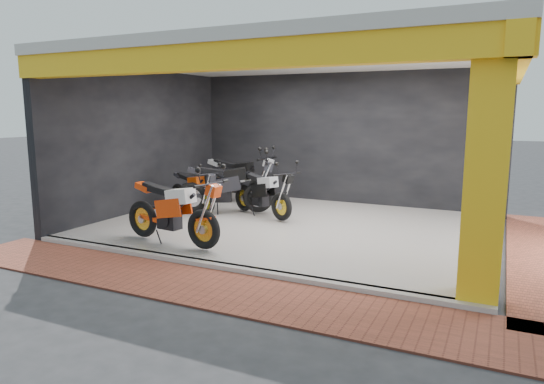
{
  "coord_description": "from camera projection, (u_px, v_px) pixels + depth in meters",
  "views": [
    {
      "loc": [
        3.93,
        -7.36,
        2.49
      ],
      "look_at": [
        -0.21,
        1.28,
        0.9
      ],
      "focal_mm": 32.0,
      "sensor_mm": 36.0,
      "label": 1
    }
  ],
  "objects": [
    {
      "name": "ground",
      "position": [
        252.0,
        253.0,
        8.63
      ],
      "size": [
        80.0,
        80.0,
        0.0
      ],
      "primitive_type": "plane",
      "color": "#2D2D30",
      "rests_on": "ground"
    },
    {
      "name": "showroom_floor",
      "position": [
        295.0,
        227.0,
        10.4
      ],
      "size": [
        8.0,
        6.0,
        0.1
      ],
      "primitive_type": "cube",
      "color": "silver",
      "rests_on": "ground"
    },
    {
      "name": "showroom_ceiling",
      "position": [
        297.0,
        56.0,
        9.82
      ],
      "size": [
        8.4,
        6.4,
        0.2
      ],
      "primitive_type": "cube",
      "color": "beige",
      "rests_on": "corner_column"
    },
    {
      "name": "back_wall",
      "position": [
        341.0,
        140.0,
        12.88
      ],
      "size": [
        8.2,
        0.2,
        3.5
      ],
      "primitive_type": "cube",
      "color": "black",
      "rests_on": "ground"
    },
    {
      "name": "left_wall",
      "position": [
        142.0,
        142.0,
        11.87
      ],
      "size": [
        0.2,
        6.2,
        3.5
      ],
      "primitive_type": "cube",
      "color": "black",
      "rests_on": "ground"
    },
    {
      "name": "corner_column",
      "position": [
        486.0,
        171.0,
        6.08
      ],
      "size": [
        0.5,
        0.5,
        3.5
      ],
      "primitive_type": "cube",
      "color": "yellow",
      "rests_on": "ground"
    },
    {
      "name": "header_beam_front",
      "position": [
        219.0,
        57.0,
        7.2
      ],
      "size": [
        8.4,
        0.3,
        0.4
      ],
      "primitive_type": "cube",
      "color": "yellow",
      "rests_on": "corner_column"
    },
    {
      "name": "header_beam_right",
      "position": [
        515.0,
        63.0,
        8.16
      ],
      "size": [
        0.3,
        6.4,
        0.4
      ],
      "primitive_type": "cube",
      "color": "yellow",
      "rests_on": "corner_column"
    },
    {
      "name": "floor_kerb",
      "position": [
        222.0,
        267.0,
        7.71
      ],
      "size": [
        8.0,
        0.2,
        0.1
      ],
      "primitive_type": "cube",
      "color": "silver",
      "rests_on": "ground"
    },
    {
      "name": "paver_front",
      "position": [
        194.0,
        284.0,
        7.03
      ],
      "size": [
        9.0,
        1.4,
        0.03
      ],
      "primitive_type": "cube",
      "color": "brown",
      "rests_on": "ground"
    },
    {
      "name": "moto_hero",
      "position": [
        203.0,
        210.0,
        8.34
      ],
      "size": [
        2.44,
        1.17,
        1.44
      ],
      "primitive_type": null,
      "rotation": [
        0.0,
        0.0,
        -0.13
      ],
      "color": "red",
      "rests_on": "showroom_floor"
    },
    {
      "name": "moto_row_a",
      "position": [
        281.0,
        193.0,
        10.57
      ],
      "size": [
        2.25,
        1.59,
        1.29
      ],
      "primitive_type": null,
      "rotation": [
        0.0,
        0.0,
        -0.43
      ],
      "color": "black",
      "rests_on": "showroom_floor"
    },
    {
      "name": "moto_row_b",
      "position": [
        258.0,
        183.0,
        11.42
      ],
      "size": [
        2.55,
        1.9,
        1.47
      ],
      "primitive_type": null,
      "rotation": [
        0.0,
        0.0,
        0.47
      ],
      "color": "black",
      "rests_on": "showroom_floor"
    },
    {
      "name": "moto_row_c",
      "position": [
        206.0,
        190.0,
        11.29
      ],
      "size": [
        2.06,
        1.39,
        1.18
      ],
      "primitive_type": null,
      "rotation": [
        0.0,
        0.0,
        -0.39
      ],
      "color": "black",
      "rests_on": "showroom_floor"
    },
    {
      "name": "moto_row_d",
      "position": [
        260.0,
        177.0,
        12.47
      ],
      "size": [
        2.47,
        1.11,
        1.47
      ],
      "primitive_type": null,
      "rotation": [
        0.0,
        0.0,
        -0.09
      ],
      "color": "#9C9FA3",
      "rests_on": "showroom_floor"
    }
  ]
}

